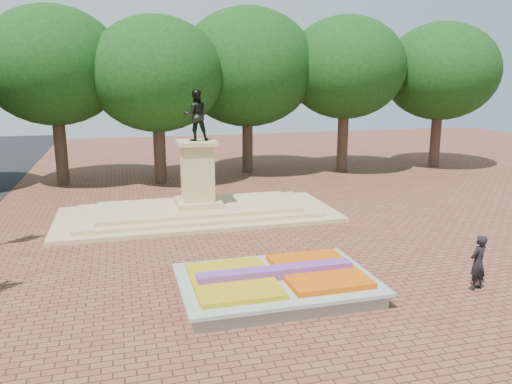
{
  "coord_description": "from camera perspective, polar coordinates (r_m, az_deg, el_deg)",
  "views": [
    {
      "loc": [
        -3.68,
        -16.55,
        6.93
      ],
      "look_at": [
        1.79,
        3.38,
        2.2
      ],
      "focal_mm": 35.0,
      "sensor_mm": 36.0,
      "label": 1
    }
  ],
  "objects": [
    {
      "name": "ground",
      "position": [
        18.31,
        -2.65,
        -9.36
      ],
      "size": [
        90.0,
        90.0,
        0.0
      ],
      "primitive_type": "plane",
      "color": "brown",
      "rests_on": "ground"
    },
    {
      "name": "tree_row_back",
      "position": [
        35.07,
        -5.61,
        12.41
      ],
      "size": [
        44.8,
        8.8,
        10.43
      ],
      "color": "#38261E",
      "rests_on": "ground"
    },
    {
      "name": "monument",
      "position": [
        25.55,
        -6.63,
        -0.89
      ],
      "size": [
        14.0,
        6.0,
        6.4
      ],
      "color": "tan",
      "rests_on": "ground"
    },
    {
      "name": "pedestrian",
      "position": [
        18.3,
        24.02,
        -7.37
      ],
      "size": [
        0.79,
        0.64,
        1.89
      ],
      "primitive_type": "imported",
      "rotation": [
        0.0,
        0.0,
        3.46
      ],
      "color": "black",
      "rests_on": "ground"
    },
    {
      "name": "flower_bed",
      "position": [
        16.64,
        2.4,
        -10.32
      ],
      "size": [
        6.3,
        4.3,
        0.91
      ],
      "color": "gray",
      "rests_on": "ground"
    }
  ]
}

